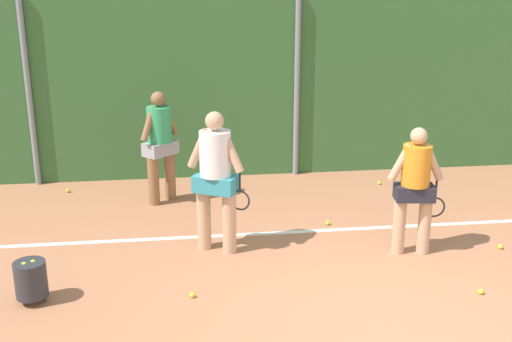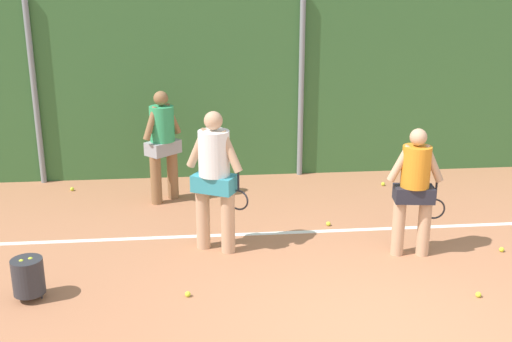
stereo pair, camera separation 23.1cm
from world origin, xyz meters
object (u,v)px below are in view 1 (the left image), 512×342
object	(u,v)px
tennis_ball_0	(328,223)
tennis_ball_3	(192,295)
tennis_ball_4	(379,183)
ball_hopper	(31,279)
player_midcourt	(216,175)
player_foreground_near	(415,184)
tennis_ball_1	(68,191)
tennis_ball_5	(500,247)
player_backcourt_far	(160,141)
tennis_ball_6	(481,292)

from	to	relation	value
tennis_ball_0	tennis_ball_3	distance (m)	2.86
tennis_ball_0	tennis_ball_4	world-z (taller)	same
ball_hopper	tennis_ball_3	size ratio (longest dim) A/B	7.78
ball_hopper	player_midcourt	bearing A→B (deg)	27.83
player_foreground_near	tennis_ball_4	world-z (taller)	player_foreground_near
ball_hopper	tennis_ball_1	xyz separation A→B (m)	(-0.21, 3.84, -0.26)
ball_hopper	tennis_ball_5	size ratio (longest dim) A/B	7.78
player_backcourt_far	tennis_ball_1	distance (m)	2.02
player_midcourt	tennis_ball_1	bearing A→B (deg)	159.94
player_foreground_near	player_midcourt	bearing A→B (deg)	178.55
tennis_ball_4	player_midcourt	bearing A→B (deg)	-141.83
player_backcourt_far	tennis_ball_0	world-z (taller)	player_backcourt_far
player_foreground_near	tennis_ball_1	bearing A→B (deg)	155.82
player_foreground_near	ball_hopper	bearing A→B (deg)	-163.44
tennis_ball_1	tennis_ball_4	world-z (taller)	same
player_midcourt	tennis_ball_0	world-z (taller)	player_midcourt
tennis_ball_0	tennis_ball_1	xyz separation A→B (m)	(-4.10, 2.01, 0.00)
tennis_ball_3	tennis_ball_1	bearing A→B (deg)	116.96
player_foreground_near	player_midcourt	distance (m)	2.61
player_midcourt	tennis_ball_3	size ratio (longest dim) A/B	29.10
tennis_ball_0	tennis_ball_1	size ratio (longest dim) A/B	1.00
player_foreground_near	ball_hopper	xyz separation A→B (m)	(-4.76, -0.74, -0.68)
tennis_ball_5	player_backcourt_far	bearing A→B (deg)	151.53
tennis_ball_1	tennis_ball_6	world-z (taller)	same
player_backcourt_far	tennis_ball_1	world-z (taller)	player_backcourt_far
tennis_ball_1	tennis_ball_3	xyz separation A→B (m)	(2.02, -3.97, 0.00)
tennis_ball_0	tennis_ball_4	xyz separation A→B (m)	(1.36, 1.74, 0.00)
tennis_ball_1	tennis_ball_4	size ratio (longest dim) A/B	1.00
player_midcourt	tennis_ball_6	size ratio (longest dim) A/B	29.10
player_midcourt	tennis_ball_5	size ratio (longest dim) A/B	29.10
tennis_ball_3	tennis_ball_6	xyz separation A→B (m)	(3.36, -0.35, 0.00)
tennis_ball_0	tennis_ball_5	size ratio (longest dim) A/B	1.00
player_foreground_near	tennis_ball_6	size ratio (longest dim) A/B	26.24
player_backcourt_far	tennis_ball_4	size ratio (longest dim) A/B	27.82
player_backcourt_far	tennis_ball_4	xyz separation A→B (m)	(3.83, 0.38, -1.00)
player_backcourt_far	tennis_ball_3	xyz separation A→B (m)	(0.38, -3.32, -1.00)
player_foreground_near	tennis_ball_0	world-z (taller)	player_foreground_near
ball_hopper	tennis_ball_3	xyz separation A→B (m)	(1.81, -0.13, -0.26)
player_midcourt	ball_hopper	size ratio (longest dim) A/B	3.74
player_backcourt_far	tennis_ball_5	size ratio (longest dim) A/B	27.82
tennis_ball_5	ball_hopper	bearing A→B (deg)	-173.49
tennis_ball_6	tennis_ball_4	bearing A→B (deg)	88.80
tennis_ball_4	tennis_ball_0	bearing A→B (deg)	-128.14
tennis_ball_1	tennis_ball_6	xyz separation A→B (m)	(5.38, -4.32, 0.00)
ball_hopper	tennis_ball_0	world-z (taller)	ball_hopper
tennis_ball_6	tennis_ball_3	bearing A→B (deg)	174.05
tennis_ball_1	player_midcourt	bearing A→B (deg)	-48.20
player_backcourt_far	tennis_ball_6	xyz separation A→B (m)	(3.75, -3.67, -1.00)
tennis_ball_0	tennis_ball_6	size ratio (longest dim) A/B	1.00
tennis_ball_4	player_backcourt_far	bearing A→B (deg)	-174.35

